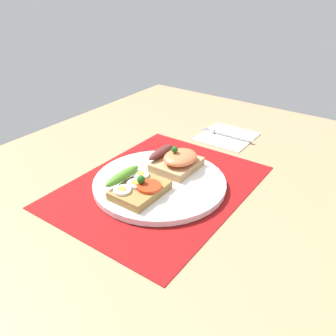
{
  "coord_description": "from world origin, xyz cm",
  "views": [
    {
      "loc": [
        -49.05,
        -36.85,
        39.03
      ],
      "look_at": [
        3.0,
        0.0,
        3.02
      ],
      "focal_mm": 37.39,
      "sensor_mm": 36.0,
      "label": 1
    }
  ],
  "objects_px": {
    "sandwich_egg_tomato": "(137,186)",
    "napkin": "(225,136)",
    "plate": "(160,183)",
    "sandwich_salmon": "(177,160)",
    "fork": "(225,134)"
  },
  "relations": [
    {
      "from": "plate",
      "to": "sandwich_salmon",
      "type": "distance_m",
      "value": 0.07
    },
    {
      "from": "sandwich_egg_tomato",
      "to": "sandwich_salmon",
      "type": "relative_size",
      "value": 1.08
    },
    {
      "from": "sandwich_salmon",
      "to": "fork",
      "type": "relative_size",
      "value": 0.66
    },
    {
      "from": "sandwich_salmon",
      "to": "fork",
      "type": "xyz_separation_m",
      "value": [
        0.24,
        0.01,
        -0.03
      ]
    },
    {
      "from": "sandwich_egg_tomato",
      "to": "sandwich_salmon",
      "type": "xyz_separation_m",
      "value": [
        0.12,
        -0.01,
        0.01
      ]
    },
    {
      "from": "plate",
      "to": "sandwich_salmon",
      "type": "height_order",
      "value": "sandwich_salmon"
    },
    {
      "from": "plate",
      "to": "napkin",
      "type": "xyz_separation_m",
      "value": [
        0.3,
        0.0,
        -0.01
      ]
    },
    {
      "from": "napkin",
      "to": "fork",
      "type": "height_order",
      "value": "fork"
    },
    {
      "from": "plate",
      "to": "napkin",
      "type": "relative_size",
      "value": 1.92
    },
    {
      "from": "sandwich_egg_tomato",
      "to": "fork",
      "type": "relative_size",
      "value": 0.71
    },
    {
      "from": "napkin",
      "to": "fork",
      "type": "relative_size",
      "value": 0.95
    },
    {
      "from": "napkin",
      "to": "plate",
      "type": "bearing_deg",
      "value": -179.16
    },
    {
      "from": "sandwich_egg_tomato",
      "to": "napkin",
      "type": "bearing_deg",
      "value": -0.68
    },
    {
      "from": "plate",
      "to": "sandwich_egg_tomato",
      "type": "relative_size",
      "value": 2.57
    },
    {
      "from": "plate",
      "to": "fork",
      "type": "distance_m",
      "value": 0.3
    }
  ]
}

